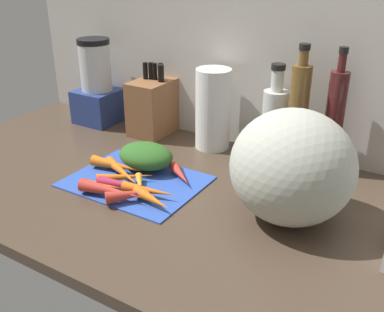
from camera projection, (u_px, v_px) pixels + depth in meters
ground_plane at (184, 196)px, 117.75cm from camera, size 170.00×80.00×3.00cm
wall_back at (252, 50)px, 134.39cm from camera, size 170.00×3.00×60.00cm
cutting_board at (136, 181)px, 121.65cm from camera, size 35.39×27.31×0.80cm
carrot_0 at (117, 165)px, 125.63cm from camera, size 16.42×5.04×3.25cm
carrot_1 at (149, 191)px, 112.76cm from camera, size 14.43×6.07×2.96cm
carrot_2 at (102, 185)px, 115.99cm from camera, size 11.28×5.10×2.32cm
carrot_3 at (111, 191)px, 112.10cm from camera, size 17.78×6.27×3.52cm
carrot_4 at (125, 177)px, 119.92cm from camera, size 13.31×11.60×2.63cm
carrot_5 at (134, 194)px, 111.00cm from camera, size 11.74×12.64×3.16cm
carrot_6 at (152, 199)px, 108.81cm from camera, size 12.11×6.03×3.13cm
carrot_7 at (140, 185)px, 116.71cm from camera, size 8.16×8.85×2.04cm
carrot_8 at (181, 174)px, 121.17cm from camera, size 10.42×8.81×2.74cm
carrot_9 at (122, 172)px, 122.34cm from camera, size 16.58×9.67×2.91cm
carrot_10 at (128, 186)px, 115.03cm from camera, size 16.89×6.90×3.01cm
carrot_greens_pile at (146, 156)px, 127.15cm from camera, size 16.40×12.62×6.94cm
winter_squash at (292, 167)px, 100.16cm from camera, size 28.19×27.46×26.44cm
knife_block at (154, 106)px, 151.33cm from camera, size 11.45×17.09×23.78cm
blender_appliance at (97, 87)px, 159.71cm from camera, size 14.53×14.53×29.95cm
paper_towel_roll at (213, 109)px, 138.57cm from camera, size 10.82×10.82×25.17cm
bottle_0 at (274, 122)px, 131.03cm from camera, size 7.33×7.33×28.72cm
bottle_1 at (298, 116)px, 123.96cm from camera, size 5.42×5.42×35.37cm
bottle_2 at (334, 121)px, 121.73cm from camera, size 5.10×5.10×35.07cm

